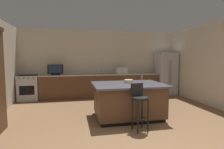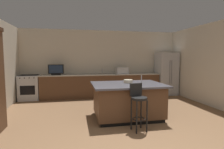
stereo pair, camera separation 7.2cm
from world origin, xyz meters
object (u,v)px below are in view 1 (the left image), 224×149
(kitchen_island, at_px, (128,100))
(bar_stool_center, at_px, (139,102))
(tv_monitor, at_px, (55,70))
(range_oven, at_px, (29,88))
(microwave, at_px, (121,71))
(tv_remote, at_px, (139,84))
(fruit_bowl, at_px, (129,81))
(refrigerator, at_px, (165,74))

(kitchen_island, relative_size, bar_stool_center, 1.79)
(tv_monitor, bearing_deg, range_oven, 177.02)
(microwave, height_order, tv_remote, microwave)
(fruit_bowl, bearing_deg, bar_stool_center, -93.60)
(microwave, bearing_deg, refrigerator, -1.82)
(microwave, bearing_deg, range_oven, -179.98)
(kitchen_island, height_order, fruit_bowl, fruit_bowl)
(range_oven, distance_m, bar_stool_center, 4.66)
(microwave, distance_m, bar_stool_center, 3.62)
(microwave, distance_m, tv_monitor, 2.59)
(refrigerator, relative_size, bar_stool_center, 1.76)
(refrigerator, bearing_deg, bar_stool_center, -125.46)
(bar_stool_center, height_order, tv_remote, bar_stool_center)
(tv_monitor, height_order, bar_stool_center, tv_monitor)
(fruit_bowl, bearing_deg, refrigerator, 45.79)
(tv_monitor, bearing_deg, kitchen_island, -52.34)
(microwave, relative_size, tv_remote, 2.82)
(range_oven, bearing_deg, bar_stool_center, -49.64)
(fruit_bowl, bearing_deg, tv_monitor, 130.10)
(tv_monitor, bearing_deg, refrigerator, -0.12)
(microwave, relative_size, bar_stool_center, 0.47)
(refrigerator, bearing_deg, range_oven, 179.37)
(kitchen_island, xyz_separation_m, bar_stool_center, (-0.01, -0.85, 0.15))
(kitchen_island, distance_m, refrigerator, 3.65)
(microwave, bearing_deg, kitchen_island, -101.32)
(kitchen_island, bearing_deg, fruit_bowl, 69.63)
(refrigerator, relative_size, microwave, 3.73)
(tv_remote, bearing_deg, fruit_bowl, 101.68)
(bar_stool_center, xyz_separation_m, tv_remote, (0.25, 0.69, 0.30))
(bar_stool_center, relative_size, fruit_bowl, 4.20)
(tv_monitor, xyz_separation_m, tv_remote, (2.29, -2.81, -0.19))
(tv_monitor, bearing_deg, microwave, 1.15)
(microwave, bearing_deg, fruit_bowl, -100.75)
(range_oven, bearing_deg, tv_remote, -41.25)
(kitchen_island, height_order, refrigerator, refrigerator)
(kitchen_island, relative_size, refrigerator, 1.02)
(kitchen_island, distance_m, fruit_bowl, 0.51)
(tv_monitor, bearing_deg, tv_remote, -50.83)
(kitchen_island, distance_m, tv_remote, 0.54)
(tv_remote, bearing_deg, microwave, 64.99)
(refrigerator, distance_m, tv_remote, 3.59)
(tv_remote, bearing_deg, refrigerator, 32.35)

